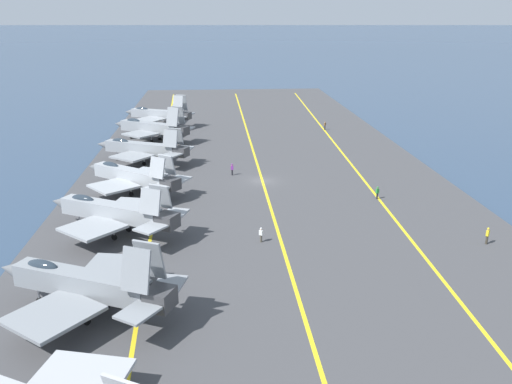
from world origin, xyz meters
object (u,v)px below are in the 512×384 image
Objects in this scene: parked_jet_third at (113,212)px; parked_jet_fourth at (132,176)px; parked_jet_second at (85,284)px; parked_jet_fifth at (143,148)px; crew_brown_vest at (325,125)px; parked_jet_seventh at (158,114)px; parked_jet_sixth at (151,127)px; crew_white_vest at (261,234)px; crew_yellow_vest at (487,235)px; crew_purple_vest at (232,169)px; crew_green_vest at (377,192)px.

parked_jet_third is 14.52m from parked_jet_fourth.
parked_jet_second is 0.98× the size of parked_jet_fifth.
parked_jet_fourth is 51.05m from crew_brown_vest.
parked_jet_sixth is at bearing 179.67° from parked_jet_seventh.
parked_jet_fourth is 15.12m from parked_jet_fifth.
crew_yellow_vest is at bearing -95.86° from crew_white_vest.
parked_jet_seventh reaches higher than crew_purple_vest.
parked_jet_sixth is 9.46× the size of crew_green_vest.
parked_jet_fourth is 9.32× the size of crew_white_vest.
parked_jet_second is 1.04× the size of parked_jet_seventh.
parked_jet_sixth is 8.64× the size of crew_yellow_vest.
crew_white_vest is at bearing 162.00° from crew_brown_vest.
crew_yellow_vest is 1.05× the size of crew_brown_vest.
parked_jet_third is at bearing 78.16° from crew_white_vest.
crew_brown_vest reaches higher than crew_green_vest.
crew_brown_vest is at bearing -32.80° from parked_jet_third.
parked_jet_second is 1.01× the size of parked_jet_sixth.
parked_jet_second is at bearing 105.72° from crew_yellow_vest.
crew_purple_vest is at bearing 4.82° from crew_white_vest.
parked_jet_second reaches higher than parked_jet_sixth.
parked_jet_third is 25.63m from crew_purple_vest.
parked_jet_fourth is 8.62× the size of crew_purple_vest.
crew_yellow_vest is at bearing -98.28° from parked_jet_third.
parked_jet_third is 1.05× the size of parked_jet_seventh.
parked_jet_second is at bearing 129.48° from crew_green_vest.
parked_jet_fourth is at bearing 41.41° from crew_white_vest.
parked_jet_fifth is (15.11, 0.38, 0.08)m from parked_jet_fourth.
crew_purple_vest is at bearing -159.30° from parked_jet_seventh.
crew_yellow_vest is at bearing -148.42° from parked_jet_seventh.
parked_jet_fourth reaches higher than crew_yellow_vest.
parked_jet_fifth reaches higher than crew_yellow_vest.
parked_jet_fourth reaches higher than crew_brown_vest.
crew_white_vest is 25.01m from crew_purple_vest.
parked_jet_second reaches higher than parked_jet_third.
parked_jet_second is 61.68m from parked_jet_sixth.
crew_brown_vest is (52.66, -33.94, -1.69)m from parked_jet_third.
parked_jet_second is at bearing -178.99° from parked_jet_fourth.
parked_jet_fourth is at bearing 80.73° from crew_green_vest.
parked_jet_second is 16.63m from parked_jet_third.
crew_brown_vest is (7.61, -34.48, -1.69)m from parked_jet_sixth.
parked_jet_sixth is 9.07× the size of crew_brown_vest.
crew_green_vest is 0.96× the size of crew_brown_vest.
crew_green_vest is 0.95× the size of crew_purple_vest.
parked_jet_third is 9.84× the size of crew_white_vest.
crew_brown_vest is at bearing 5.25° from crew_yellow_vest.
parked_jet_seventh is 39.97m from crew_purple_vest.
parked_jet_sixth is at bearing 0.76° from parked_jet_fifth.
parked_jet_fourth is (31.14, 0.55, -0.42)m from parked_jet_second.
crew_green_vest is at bearing -122.13° from parked_jet_fifth.
crew_purple_vest is at bearing -148.79° from parked_jet_sixth.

